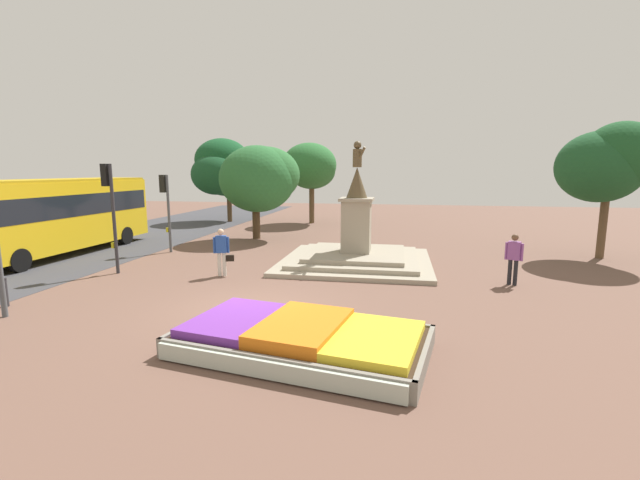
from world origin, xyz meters
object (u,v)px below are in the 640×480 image
flower_planter (300,339)px  statue_monument (356,248)px  traffic_light_mid_block (110,199)px  traffic_light_far_corner (166,199)px  pedestrian_with_handbag (222,249)px  pedestrian_near_planter (514,256)px  kerb_bollard_mid_b (5,290)px  city_bus (50,213)px

flower_planter → statue_monument: bearing=88.0°
traffic_light_mid_block → traffic_light_far_corner: 4.18m
flower_planter → traffic_light_far_corner: 13.12m
statue_monument → pedestrian_with_handbag: bearing=-147.1°
pedestrian_near_planter → kerb_bollard_mid_b: pedestrian_near_planter is taller
statue_monument → city_bus: 13.48m
traffic_light_far_corner → city_bus: traffic_light_far_corner is taller
city_bus → pedestrian_near_planter: city_bus is taller
traffic_light_mid_block → pedestrian_with_handbag: (4.09, 0.32, -1.77)m
statue_monument → pedestrian_near_planter: 5.95m
statue_monument → flower_planter: bearing=-92.0°
city_bus → statue_monument: bearing=3.8°
traffic_light_mid_block → traffic_light_far_corner: traffic_light_mid_block is taller
city_bus → pedestrian_near_planter: bearing=-4.5°
flower_planter → traffic_light_mid_block: traffic_light_mid_block is taller
pedestrian_near_planter → kerb_bollard_mid_b: 15.40m
traffic_light_mid_block → traffic_light_far_corner: (-0.23, 4.16, -0.28)m
statue_monument → traffic_light_far_corner: (-8.86, 0.90, 1.82)m
statue_monument → pedestrian_with_handbag: 5.42m
traffic_light_far_corner → pedestrian_with_handbag: size_ratio=2.08×
traffic_light_far_corner → kerb_bollard_mid_b: traffic_light_far_corner is taller
traffic_light_far_corner → pedestrian_with_handbag: (4.32, -3.85, -1.49)m
flower_planter → pedestrian_with_handbag: pedestrian_with_handbag is taller
traffic_light_mid_block → city_bus: bearing=153.6°
statue_monument → kerb_bollard_mid_b: 11.72m
statue_monument → kerb_bollard_mid_b: size_ratio=6.81×
pedestrian_with_handbag → city_bus: bearing=167.0°
pedestrian_near_planter → kerb_bollard_mid_b: (-14.56, -4.99, -0.53)m
traffic_light_mid_block → kerb_bollard_mid_b: bearing=-96.6°
statue_monument → pedestrian_near_planter: bearing=-23.6°
traffic_light_mid_block → city_bus: 5.36m
statue_monument → city_bus: bearing=-176.2°
traffic_light_far_corner → kerb_bollard_mid_b: bearing=-91.7°
statue_monument → traffic_light_mid_block: bearing=-159.3°
flower_planter → city_bus: city_bus is taller
pedestrian_with_handbag → kerb_bollard_mid_b: 6.38m
city_bus → pedestrian_with_handbag: bearing=-13.0°
flower_planter → statue_monument: (0.31, 8.80, 0.37)m
city_bus → pedestrian_with_handbag: (8.84, -2.04, -0.97)m
city_bus → kerb_bollard_mid_b: city_bus is taller
flower_planter → city_bus: 15.37m
statue_monument → kerb_bollard_mid_b: bearing=-141.0°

